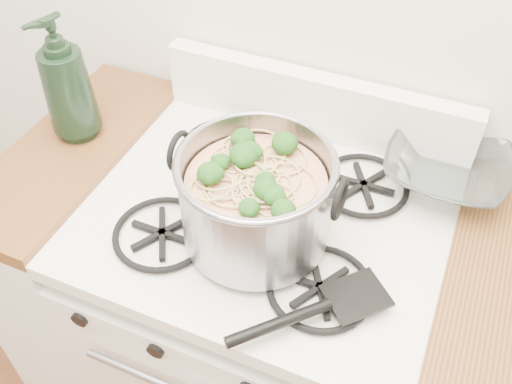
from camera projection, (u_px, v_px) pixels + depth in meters
name	position (u px, v px, depth m)	size (l,w,h in m)	color
gas_range	(264.00, 328.00, 1.55)	(0.76, 0.66, 0.92)	white
counter_left	(106.00, 264.00, 1.68)	(0.25, 0.65, 0.92)	silver
stock_pot	(256.00, 200.00, 1.08)	(0.33, 0.30, 0.20)	gray
spatula	(357.00, 294.00, 1.03)	(0.29, 0.31, 0.02)	black
glass_bowl	(445.00, 175.00, 1.25)	(0.11, 0.11, 0.03)	white
bottle	(65.00, 79.00, 1.27)	(0.12, 0.12, 0.30)	black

